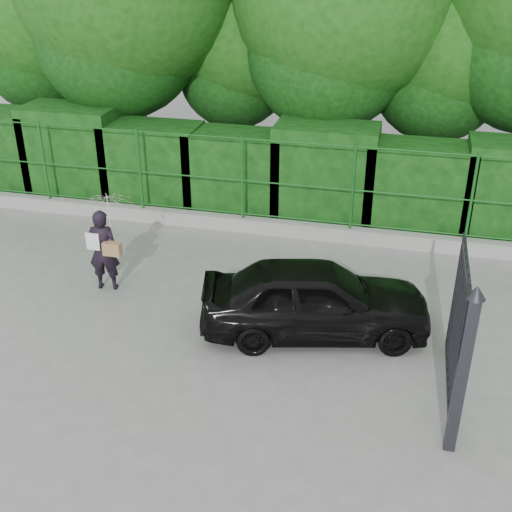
# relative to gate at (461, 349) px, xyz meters

# --- Properties ---
(ground) EXTENTS (80.00, 80.00, 0.00)m
(ground) POSITION_rel_gate_xyz_m (-4.60, 0.72, -1.19)
(ground) COLOR gray
(kerb) EXTENTS (14.00, 0.25, 0.30)m
(kerb) POSITION_rel_gate_xyz_m (-4.60, 5.22, -1.04)
(kerb) COLOR #9E9E99
(kerb) RESTS_ON ground
(fence) EXTENTS (14.13, 0.06, 1.80)m
(fence) POSITION_rel_gate_xyz_m (-4.38, 5.22, 0.01)
(fence) COLOR #16561B
(fence) RESTS_ON kerb
(hedge) EXTENTS (14.20, 1.20, 2.21)m
(hedge) POSITION_rel_gate_xyz_m (-4.62, 6.22, -0.17)
(hedge) COLOR black
(hedge) RESTS_ON ground
(gate) EXTENTS (0.22, 2.33, 2.36)m
(gate) POSITION_rel_gate_xyz_m (0.00, 0.00, 0.00)
(gate) COLOR #24242A
(gate) RESTS_ON ground
(woman) EXTENTS (0.89, 0.88, 1.81)m
(woman) POSITION_rel_gate_xyz_m (-5.87, 2.28, -0.00)
(woman) COLOR black
(woman) RESTS_ON ground
(car) EXTENTS (3.88, 2.27, 1.24)m
(car) POSITION_rel_gate_xyz_m (-2.08, 1.72, -0.57)
(car) COLOR black
(car) RESTS_ON ground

